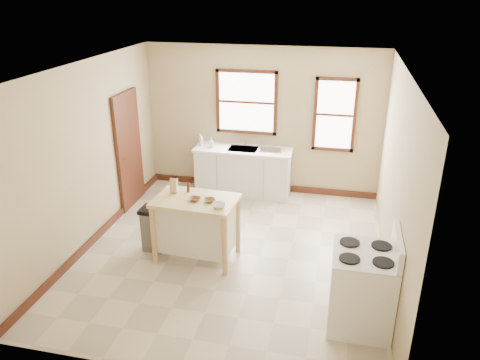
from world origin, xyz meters
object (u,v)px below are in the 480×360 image
(soap_bottle_a, at_px, (201,140))
(pepper_grinder, at_px, (188,187))
(kitchen_island, at_px, (197,229))
(bowl_b, at_px, (210,200))
(bowl_a, at_px, (195,199))
(gas_stove, at_px, (363,279))
(dish_rack, at_px, (271,148))
(knife_block, at_px, (174,186))
(bowl_c, at_px, (219,206))
(trash_bin, at_px, (154,229))
(soap_bottle_b, at_px, (211,143))

(soap_bottle_a, bearing_deg, pepper_grinder, -64.70)
(kitchen_island, relative_size, bowl_b, 7.45)
(pepper_grinder, bearing_deg, bowl_a, -55.14)
(gas_stove, bearing_deg, dish_rack, 115.54)
(dish_rack, relative_size, knife_block, 2.10)
(kitchen_island, height_order, bowl_c, bowl_c)
(bowl_c, bearing_deg, soap_bottle_a, 112.06)
(kitchen_island, height_order, trash_bin, kitchen_island)
(soap_bottle_a, xyz_separation_m, bowl_b, (0.88, -2.47, -0.05))
(bowl_a, height_order, bowl_b, bowl_a)
(soap_bottle_a, distance_m, gas_stove, 4.57)
(bowl_b, relative_size, bowl_c, 0.88)
(soap_bottle_a, xyz_separation_m, trash_bin, (-0.05, -2.36, -0.69))
(knife_block, height_order, bowl_b, knife_block)
(soap_bottle_a, bearing_deg, kitchen_island, -61.80)
(bowl_c, bearing_deg, trash_bin, 166.78)
(bowl_a, bearing_deg, kitchen_island, 94.39)
(soap_bottle_a, bearing_deg, bowl_c, -54.92)
(soap_bottle_a, xyz_separation_m, soap_bottle_b, (0.22, -0.05, -0.03))
(soap_bottle_a, height_order, trash_bin, soap_bottle_a)
(bowl_a, bearing_deg, gas_stove, -21.71)
(pepper_grinder, bearing_deg, bowl_c, -34.52)
(trash_bin, bearing_deg, soap_bottle_a, 90.58)
(pepper_grinder, height_order, bowl_a, pepper_grinder)
(soap_bottle_a, xyz_separation_m, gas_stove, (3.01, -3.41, -0.41))
(soap_bottle_b, relative_size, pepper_grinder, 1.22)
(dish_rack, xyz_separation_m, gas_stove, (1.64, -3.43, -0.35))
(knife_block, bearing_deg, bowl_a, -36.13)
(pepper_grinder, relative_size, bowl_c, 0.83)
(soap_bottle_a, height_order, soap_bottle_b, soap_bottle_a)
(kitchen_island, height_order, knife_block, knife_block)
(bowl_c, xyz_separation_m, trash_bin, (-1.11, 0.26, -0.64))
(knife_block, relative_size, gas_stove, 0.16)
(bowl_b, distance_m, trash_bin, 1.14)
(dish_rack, bearing_deg, soap_bottle_b, -169.88)
(bowl_b, bearing_deg, kitchen_island, 171.01)
(soap_bottle_b, height_order, trash_bin, soap_bottle_b)
(kitchen_island, relative_size, trash_bin, 1.68)
(dish_rack, relative_size, pepper_grinder, 2.79)
(knife_block, distance_m, bowl_b, 0.64)
(kitchen_island, distance_m, pepper_grinder, 0.62)
(dish_rack, bearing_deg, pepper_grinder, -104.68)
(pepper_grinder, relative_size, gas_stove, 0.12)
(bowl_b, xyz_separation_m, bowl_c, (0.18, -0.15, 0.01))
(pepper_grinder, height_order, bowl_b, pepper_grinder)
(bowl_c, bearing_deg, soap_bottle_b, 108.10)
(dish_rack, height_order, knife_block, knife_block)
(kitchen_island, bearing_deg, bowl_b, -5.69)
(pepper_grinder, bearing_deg, soap_bottle_a, 102.28)
(bowl_b, relative_size, gas_stove, 0.13)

